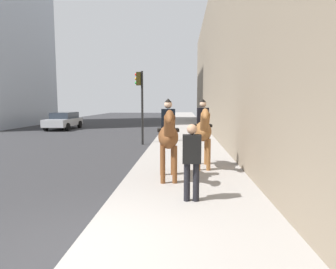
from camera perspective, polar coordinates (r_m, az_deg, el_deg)
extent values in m
cube|color=gray|center=(4.60, 4.46, -22.69)|extent=(120.00, 3.61, 0.12)
ellipsoid|color=brown|center=(8.18, 0.03, -0.40)|extent=(1.55, 0.70, 0.66)
cylinder|color=brown|center=(7.86, 1.34, -5.89)|extent=(0.13, 0.13, 1.01)
cylinder|color=brown|center=(7.85, -1.01, -5.91)|extent=(0.13, 0.13, 1.01)
cylinder|color=brown|center=(8.74, 0.97, -4.65)|extent=(0.13, 0.13, 1.01)
cylinder|color=brown|center=(8.73, -1.14, -4.66)|extent=(0.13, 0.13, 1.01)
cylinder|color=brown|center=(7.38, 0.27, 1.58)|extent=(0.66, 0.34, 0.68)
ellipsoid|color=brown|center=(7.15, 0.35, 3.43)|extent=(0.64, 0.28, 0.49)
cylinder|color=black|center=(8.90, -0.15, -0.50)|extent=(0.29, 0.13, 0.55)
cube|color=black|center=(8.21, 0.02, 0.89)|extent=(0.49, 0.64, 0.08)
cube|color=black|center=(8.19, 0.02, 3.09)|extent=(0.31, 0.40, 0.55)
sphere|color=#D8AD8C|center=(8.18, 0.02, 5.85)|extent=(0.22, 0.22, 0.22)
cone|color=black|center=(8.18, 0.02, 6.70)|extent=(0.22, 0.22, 0.10)
ellipsoid|color=brown|center=(9.75, 6.78, 0.66)|extent=(1.51, 0.58, 0.66)
cylinder|color=brown|center=(9.41, 7.91, -3.90)|extent=(0.13, 0.13, 1.02)
cylinder|color=brown|center=(9.39, 5.96, -3.90)|extent=(0.13, 0.13, 1.02)
cylinder|color=brown|center=(10.30, 7.43, -3.02)|extent=(0.13, 0.13, 1.02)
cylinder|color=brown|center=(10.27, 5.65, -3.01)|extent=(0.13, 0.13, 1.02)
cylinder|color=brown|center=(8.95, 7.19, 2.39)|extent=(0.64, 0.29, 0.68)
ellipsoid|color=brown|center=(8.73, 7.32, 3.93)|extent=(0.63, 0.23, 0.49)
cylinder|color=black|center=(10.47, 6.48, 0.51)|extent=(0.28, 0.10, 0.55)
cube|color=black|center=(9.78, 6.78, 1.75)|extent=(0.45, 0.60, 0.08)
cube|color=black|center=(9.76, 6.80, 3.59)|extent=(0.28, 0.38, 0.55)
sphere|color=#D8AD8C|center=(9.75, 6.83, 5.91)|extent=(0.22, 0.22, 0.22)
cone|color=black|center=(9.75, 6.84, 6.62)|extent=(0.20, 0.20, 0.10)
cylinder|color=black|center=(6.51, 3.72, -9.22)|extent=(0.14, 0.14, 0.85)
cylinder|color=black|center=(6.52, 5.50, -9.23)|extent=(0.14, 0.14, 0.85)
cube|color=black|center=(6.36, 4.66, -2.83)|extent=(0.26, 0.40, 0.62)
sphere|color=tan|center=(6.30, 4.70, 1.03)|extent=(0.22, 0.22, 0.22)
cube|color=#B7BABF|center=(26.37, -19.71, 2.31)|extent=(4.57, 1.84, 0.60)
cube|color=#262D38|center=(26.60, -19.53, 3.55)|extent=(2.63, 1.60, 0.52)
cylinder|color=black|center=(24.76, -18.99, 1.40)|extent=(0.64, 0.23, 0.64)
cylinder|color=black|center=(25.46, -22.75, 1.38)|extent=(0.64, 0.23, 0.64)
cylinder|color=black|center=(27.39, -16.84, 1.91)|extent=(0.64, 0.23, 0.64)
cylinder|color=black|center=(28.04, -20.30, 1.88)|extent=(0.64, 0.23, 0.64)
cylinder|color=black|center=(15.80, -5.04, 5.11)|extent=(0.12, 0.12, 3.93)
cube|color=#2D280C|center=(15.87, -5.75, 10.77)|extent=(0.20, 0.24, 0.70)
sphere|color=red|center=(15.91, -6.23, 11.55)|extent=(0.14, 0.14, 0.14)
sphere|color=orange|center=(15.89, -6.22, 10.76)|extent=(0.14, 0.14, 0.14)
sphere|color=green|center=(15.87, -6.21, 9.97)|extent=(0.14, 0.14, 0.14)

